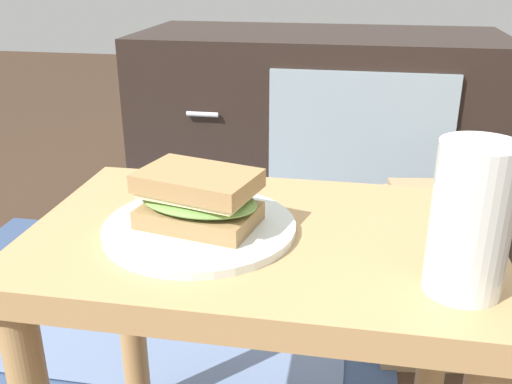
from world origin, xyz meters
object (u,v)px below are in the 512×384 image
beer_glass (470,222)px  paper_bag (432,275)px  sandwich_front (199,198)px  plate (200,227)px  tv_cabinet (316,138)px

beer_glass → paper_bag: bearing=83.9°
sandwich_front → beer_glass: size_ratio=1.06×
plate → sandwich_front: bearing=-172.9°
beer_glass → paper_bag: size_ratio=0.41×
tv_cabinet → paper_bag: tv_cabinet is taller
tv_cabinet → sandwich_front: size_ratio=5.95×
tv_cabinet → plate: size_ratio=4.14×
plate → beer_glass: (0.29, -0.08, 0.07)m
plate → beer_glass: beer_glass is taller
sandwich_front → plate: bearing=7.1°
sandwich_front → paper_bag: bearing=51.6°
beer_glass → sandwich_front: bearing=164.6°
sandwich_front → beer_glass: bearing=-15.4°
plate → sandwich_front: (-0.00, -0.00, 0.04)m
plate → sandwich_front: sandwich_front is taller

